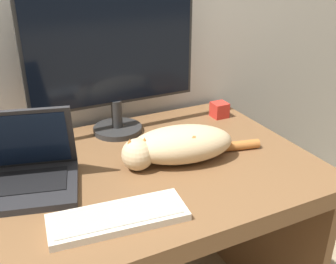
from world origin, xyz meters
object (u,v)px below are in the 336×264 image
object	(u,v)px
monitor	(113,50)
external_keyboard	(118,217)
laptop	(16,173)
cat	(178,144)

from	to	relation	value
monitor	external_keyboard	xyz separation A→B (m)	(-0.18, -0.51, -0.30)
monitor	laptop	distance (m)	0.53
laptop	external_keyboard	size ratio (longest dim) A/B	1.07
cat	external_keyboard	bearing A→B (deg)	-130.40
laptop	external_keyboard	bearing A→B (deg)	-38.26
monitor	external_keyboard	distance (m)	0.62
external_keyboard	cat	size ratio (longest dim) A/B	0.75
laptop	cat	distance (m)	0.49
external_keyboard	cat	world-z (taller)	cat
monitor	laptop	bearing A→B (deg)	-148.37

